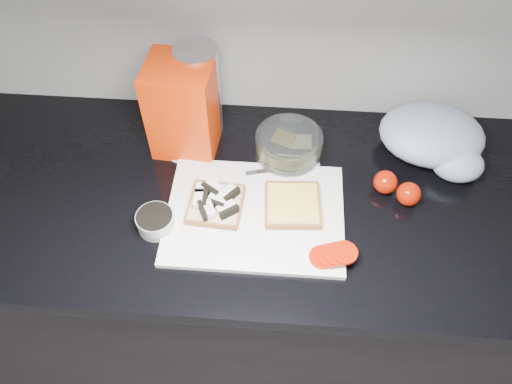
% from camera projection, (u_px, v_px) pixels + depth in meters
% --- Properties ---
extents(base_cabinet, '(3.50, 0.60, 0.86)m').
position_uv_depth(base_cabinet, '(279.00, 287.00, 1.55)').
color(base_cabinet, black).
rests_on(base_cabinet, ground).
extents(countertop, '(3.50, 0.64, 0.04)m').
position_uv_depth(countertop, '(286.00, 200.00, 1.19)').
color(countertop, black).
rests_on(countertop, base_cabinet).
extents(cutting_board, '(0.40, 0.30, 0.01)m').
position_uv_depth(cutting_board, '(255.00, 214.00, 1.13)').
color(cutting_board, white).
rests_on(cutting_board, countertop).
extents(bread_left, '(0.13, 0.13, 0.04)m').
position_uv_depth(bread_left, '(215.00, 203.00, 1.13)').
color(bread_left, beige).
rests_on(bread_left, cutting_board).
extents(bread_right, '(0.14, 0.14, 0.02)m').
position_uv_depth(bread_right, '(293.00, 205.00, 1.13)').
color(bread_right, beige).
rests_on(bread_right, cutting_board).
extents(tomato_slices, '(0.11, 0.08, 0.02)m').
position_uv_depth(tomato_slices, '(333.00, 255.00, 1.05)').
color(tomato_slices, '#AA1703').
rests_on(tomato_slices, cutting_board).
extents(knife, '(0.18, 0.06, 0.01)m').
position_uv_depth(knife, '(292.00, 167.00, 1.21)').
color(knife, '#B4B5B9').
rests_on(knife, cutting_board).
extents(seed_tub, '(0.08, 0.08, 0.04)m').
position_uv_depth(seed_tub, '(155.00, 221.00, 1.10)').
color(seed_tub, '#AAAFAF').
rests_on(seed_tub, countertop).
extents(tub_lid, '(0.10, 0.10, 0.01)m').
position_uv_depth(tub_lid, '(183.00, 150.00, 1.26)').
color(tub_lid, white).
rests_on(tub_lid, countertop).
extents(glass_bowl, '(0.16, 0.16, 0.07)m').
position_uv_depth(glass_bowl, '(289.00, 146.00, 1.22)').
color(glass_bowl, silver).
rests_on(glass_bowl, countertop).
extents(bread_bag, '(0.16, 0.15, 0.24)m').
position_uv_depth(bread_bag, '(184.00, 107.00, 1.18)').
color(bread_bag, '#F42004').
rests_on(bread_bag, countertop).
extents(steel_canister, '(0.10, 0.10, 0.25)m').
position_uv_depth(steel_canister, '(200.00, 92.00, 1.21)').
color(steel_canister, silver).
rests_on(steel_canister, countertop).
extents(grocery_bag, '(0.27, 0.24, 0.11)m').
position_uv_depth(grocery_bag, '(435.00, 138.00, 1.21)').
color(grocery_bag, silver).
rests_on(grocery_bag, countertop).
extents(whole_tomatoes, '(0.11, 0.09, 0.06)m').
position_uv_depth(whole_tomatoes, '(397.00, 188.00, 1.15)').
color(whole_tomatoes, '#AA1703').
rests_on(whole_tomatoes, countertop).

